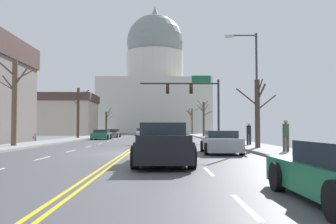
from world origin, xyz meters
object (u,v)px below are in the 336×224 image
at_px(street_lamp_right, 252,79).
at_px(sedan_oncoming_01, 112,133).
at_px(sedan_near_02, 221,143).
at_px(sedan_oncoming_00, 101,135).
at_px(pickup_truck_near_03, 163,145).
at_px(sedan_near_00, 160,137).
at_px(pedestrian_01, 249,132).
at_px(sedan_near_01, 162,139).
at_px(sedan_oncoming_02, 141,132).
at_px(signal_gantry, 196,94).
at_px(pedestrian_00, 286,134).

relative_size(street_lamp_right, sedan_oncoming_01, 1.65).
bearing_deg(sedan_near_02, sedan_oncoming_00, 113.76).
bearing_deg(sedan_near_02, pickup_truck_near_03, -119.17).
bearing_deg(street_lamp_right, sedan_oncoming_00, 123.11).
height_order(sedan_near_00, sedan_near_02, sedan_near_02).
distance_m(sedan_near_00, pedestrian_01, 8.87).
bearing_deg(pickup_truck_near_03, sedan_oncoming_01, 100.57).
bearing_deg(sedan_near_01, sedan_oncoming_02, 95.52).
bearing_deg(signal_gantry, sedan_near_01, -110.48).
height_order(pickup_truck_near_03, sedan_oncoming_00, pickup_truck_near_03).
height_order(sedan_near_00, sedan_oncoming_02, sedan_oncoming_02).
bearing_deg(sedan_oncoming_00, sedan_oncoming_02, 80.95).
xyz_separation_m(signal_gantry, pedestrian_00, (3.26, -16.76, -3.64)).
bearing_deg(sedan_oncoming_02, sedan_near_00, -83.81).
height_order(signal_gantry, pedestrian_00, signal_gantry).
relative_size(signal_gantry, sedan_oncoming_02, 1.73).
relative_size(street_lamp_right, pickup_truck_near_03, 1.33).
relative_size(sedan_oncoming_00, pedestrian_01, 2.66).
distance_m(sedan_oncoming_00, sedan_oncoming_02, 22.23).
relative_size(sedan_near_02, pedestrian_01, 2.77).
bearing_deg(sedan_near_00, sedan_near_01, -88.24).
bearing_deg(sedan_oncoming_00, street_lamp_right, -56.89).
bearing_deg(pickup_truck_near_03, sedan_oncoming_00, 103.89).
height_order(sedan_oncoming_00, pedestrian_01, pedestrian_01).
bearing_deg(sedan_oncoming_01, sedan_oncoming_02, 74.36).
relative_size(sedan_near_02, pedestrian_00, 2.69).
xyz_separation_m(sedan_near_01, sedan_near_02, (3.27, -6.98, -0.01)).
bearing_deg(sedan_oncoming_01, sedan_near_00, -71.06).
bearing_deg(sedan_oncoming_01, sedan_oncoming_00, -90.11).
distance_m(signal_gantry, sedan_near_01, 10.53).
xyz_separation_m(pickup_truck_near_03, pedestrian_00, (6.58, 5.03, 0.37)).
xyz_separation_m(pickup_truck_near_03, sedan_oncoming_02, (-3.83, 51.61, -0.12)).
xyz_separation_m(street_lamp_right, sedan_oncoming_00, (-13.22, 20.27, -4.03)).
relative_size(sedan_near_00, pedestrian_01, 2.72).
xyz_separation_m(signal_gantry, pickup_truck_near_03, (-3.32, -21.80, -4.00)).
distance_m(sedan_near_01, pedestrian_01, 6.53).
bearing_deg(signal_gantry, sedan_oncoming_01, 121.45).
bearing_deg(signal_gantry, pedestrian_00, -79.00).
xyz_separation_m(sedan_near_01, pedestrian_00, (6.65, -7.68, 0.49)).
distance_m(sedan_oncoming_02, pedestrian_00, 47.73).
bearing_deg(sedan_oncoming_02, pickup_truck_near_03, -85.75).
distance_m(signal_gantry, sedan_oncoming_00, 13.87).
relative_size(signal_gantry, street_lamp_right, 1.05).
xyz_separation_m(street_lamp_right, sedan_near_02, (-2.69, -3.65, -4.00)).
distance_m(signal_gantry, street_lamp_right, 12.68).
bearing_deg(pedestrian_00, sedan_oncoming_01, 112.13).
bearing_deg(sedan_oncoming_02, sedan_near_02, -81.29).
bearing_deg(pedestrian_01, sedan_oncoming_01, 117.55).
distance_m(pickup_truck_near_03, sedan_oncoming_02, 51.75).
distance_m(sedan_oncoming_01, sedan_oncoming_02, 12.91).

